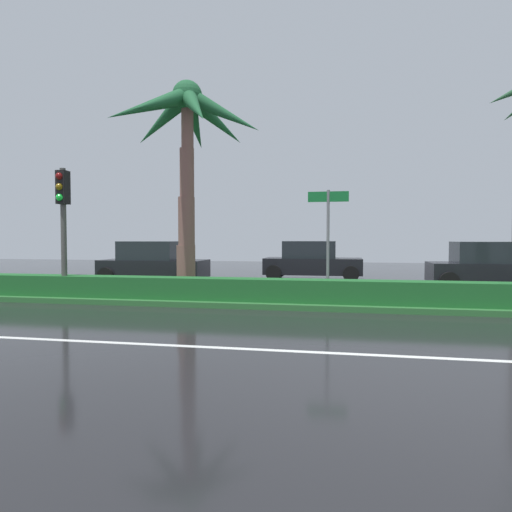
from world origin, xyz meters
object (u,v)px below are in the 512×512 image
at_px(car_in_traffic_leading, 153,263).
at_px(car_in_traffic_third, 491,267).
at_px(car_in_traffic_second, 312,261).
at_px(palm_tree_mid_left, 186,130).
at_px(traffic_signal_median_left, 63,208).
at_px(street_name_sign, 328,229).

relative_size(car_in_traffic_leading, car_in_traffic_third, 1.00).
xyz_separation_m(car_in_traffic_leading, car_in_traffic_second, (6.33, 2.86, 0.00)).
height_order(palm_tree_mid_left, car_in_traffic_leading, palm_tree_mid_left).
bearing_deg(car_in_traffic_third, car_in_traffic_leading, -179.82).
bearing_deg(traffic_signal_median_left, car_in_traffic_second, 51.99).
distance_m(traffic_signal_median_left, car_in_traffic_second, 10.88).
relative_size(traffic_signal_median_left, car_in_traffic_leading, 0.86).
bearing_deg(palm_tree_mid_left, traffic_signal_median_left, -156.61).
bearing_deg(car_in_traffic_second, palm_tree_mid_left, -115.48).
height_order(traffic_signal_median_left, street_name_sign, traffic_signal_median_left).
relative_size(palm_tree_mid_left, car_in_traffic_leading, 1.50).
xyz_separation_m(palm_tree_mid_left, car_in_traffic_leading, (-2.97, 4.18, -4.29)).
distance_m(palm_tree_mid_left, car_in_traffic_third, 11.60).
relative_size(car_in_traffic_second, car_in_traffic_third, 1.00).
relative_size(street_name_sign, car_in_traffic_second, 0.70).
xyz_separation_m(street_name_sign, car_in_traffic_third, (5.64, 4.88, -1.25)).
bearing_deg(street_name_sign, car_in_traffic_leading, 146.30).
distance_m(street_name_sign, car_in_traffic_second, 7.86).
relative_size(car_in_traffic_leading, car_in_traffic_second, 1.00).
xyz_separation_m(palm_tree_mid_left, car_in_traffic_third, (9.92, 4.22, -4.29)).
bearing_deg(traffic_signal_median_left, palm_tree_mid_left, 23.39).
xyz_separation_m(car_in_traffic_leading, car_in_traffic_third, (12.89, 0.04, 0.00)).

